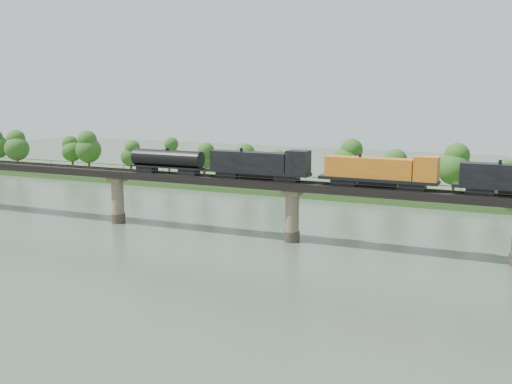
% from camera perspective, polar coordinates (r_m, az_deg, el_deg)
% --- Properties ---
extents(ground, '(400.00, 400.00, 0.00)m').
position_cam_1_polar(ground, '(96.09, -3.34, -8.40)').
color(ground, '#384739').
rests_on(ground, ground).
extents(far_bank, '(300.00, 24.00, 1.60)m').
position_cam_1_polar(far_bank, '(173.62, 9.77, -0.03)').
color(far_bank, '#2E5321').
rests_on(far_bank, ground).
extents(bridge, '(236.00, 30.00, 11.50)m').
position_cam_1_polar(bridge, '(121.18, 3.23, -1.90)').
color(bridge, '#473A2D').
rests_on(bridge, ground).
extents(bridge_superstructure, '(220.00, 4.90, 0.75)m').
position_cam_1_polar(bridge_superstructure, '(120.06, 3.26, 1.06)').
color(bridge_superstructure, black).
rests_on(bridge_superstructure, bridge).
extents(far_treeline, '(289.06, 17.54, 13.60)m').
position_cam_1_polar(far_treeline, '(170.42, 6.80, 2.59)').
color(far_treeline, '#382619').
rests_on(far_treeline, far_bank).
extents(freight_train, '(85.71, 3.34, 5.90)m').
position_cam_1_polar(freight_train, '(116.94, 7.17, 2.02)').
color(freight_train, black).
rests_on(freight_train, bridge).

